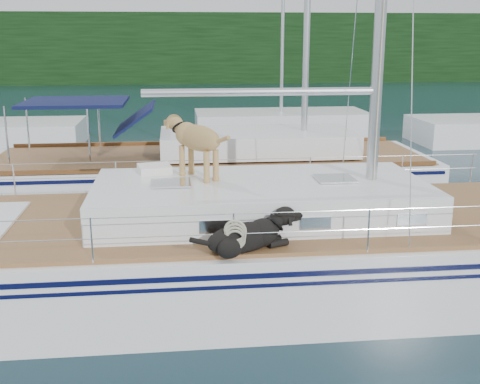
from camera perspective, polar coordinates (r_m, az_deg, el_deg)
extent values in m
plane|color=black|center=(9.96, -2.77, -9.32)|extent=(120.00, 120.00, 0.00)
cube|color=black|center=(54.11, -5.91, 13.40)|extent=(90.00, 3.00, 6.00)
cube|color=#595147|center=(55.40, -5.86, 10.94)|extent=(92.00, 1.00, 1.20)
cube|color=white|center=(9.77, -2.81, -6.63)|extent=(12.00, 3.80, 1.40)
cube|color=#8F5F39|center=(9.53, -2.86, -2.54)|extent=(11.52, 3.50, 0.06)
cube|color=white|center=(9.52, 1.93, -0.63)|extent=(5.20, 2.50, 0.55)
cylinder|color=silver|center=(9.23, 2.02, 9.46)|extent=(3.60, 0.12, 0.12)
cylinder|color=silver|center=(7.69, -2.11, -2.14)|extent=(10.56, 0.01, 0.01)
cylinder|color=silver|center=(11.08, -3.46, 3.03)|extent=(10.56, 0.01, 0.01)
cube|color=blue|center=(10.66, -3.99, -0.37)|extent=(0.82, 0.65, 0.06)
cube|color=white|center=(10.16, -8.10, 2.18)|extent=(0.60, 0.53, 0.13)
torus|color=#C0B898|center=(7.69, -0.45, -3.70)|extent=(0.39, 0.21, 0.38)
cube|color=white|center=(15.27, -2.87, 0.99)|extent=(11.00, 3.50, 1.30)
cube|color=#8F5F39|center=(15.13, -2.90, 3.38)|extent=(10.56, 3.29, 0.06)
cube|color=white|center=(15.19, 1.62, 4.78)|extent=(4.80, 2.30, 0.55)
cube|color=#101743|center=(15.08, -15.33, 8.23)|extent=(2.40, 2.30, 0.08)
cube|color=white|center=(25.76, 3.90, 6.43)|extent=(7.20, 3.00, 1.10)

